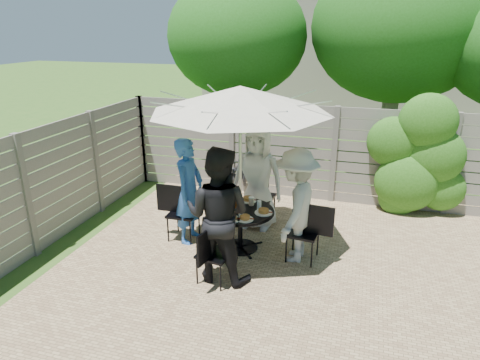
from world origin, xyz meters
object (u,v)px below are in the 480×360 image
(plate_front, at_px, (231,218))
(glass_front, at_px, (241,213))
(umbrella, at_px, (240,99))
(plate_left, at_px, (218,205))
(plate_extra, at_px, (245,218))
(person_back, at_px, (258,178))
(person_right, at_px, (296,206))
(patio_table, at_px, (240,222))
(person_front, at_px, (218,215))
(glass_left, at_px, (221,206))
(bicycle, at_px, (240,175))
(chair_right, at_px, (303,244))
(chair_front, at_px, (215,266))
(plate_right, at_px, (264,212))
(chair_left, at_px, (183,223))
(glass_right, at_px, (259,205))
(person_left, at_px, (189,191))
(syrup_jug, at_px, (238,203))
(coffee_cup, at_px, (251,201))
(glass_back, at_px, (240,198))
(chair_back, at_px, (260,207))
(plate_back, at_px, (248,199))

(plate_front, height_order, glass_front, glass_front)
(umbrella, distance_m, plate_left, 1.64)
(umbrella, height_order, plate_extra, umbrella)
(person_back, relative_size, plate_extra, 7.27)
(person_right, relative_size, plate_front, 6.39)
(patio_table, distance_m, plate_left, 0.42)
(person_front, distance_m, glass_left, 0.79)
(plate_front, bearing_deg, bicycle, 103.58)
(glass_left, xyz_separation_m, bicycle, (-0.30, 1.98, -0.21))
(chair_right, distance_m, plate_left, 1.39)
(chair_front, xyz_separation_m, plate_right, (0.42, 0.94, 0.42))
(person_right, bearing_deg, plate_left, -90.00)
(chair_left, relative_size, person_front, 0.49)
(glass_right, distance_m, bicycle, 2.00)
(person_back, height_order, chair_front, person_back)
(patio_table, height_order, chair_front, chair_front)
(umbrella, xyz_separation_m, person_right, (0.83, -0.05, -1.45))
(bicycle, bearing_deg, patio_table, -75.57)
(person_left, bearing_deg, syrup_jug, -86.28)
(chair_left, bearing_deg, coffee_cup, 7.67)
(chair_right, height_order, glass_back, chair_right)
(chair_left, bearing_deg, person_right, -4.02)
(chair_back, distance_m, bicycle, 1.14)
(chair_back, xyz_separation_m, glass_front, (0.03, -1.23, 0.42))
(chair_front, distance_m, glass_back, 1.31)
(person_left, height_order, person_right, same)
(plate_front, height_order, coffee_cup, coffee_cup)
(person_right, xyz_separation_m, plate_back, (-0.81, 0.41, -0.16))
(glass_left, relative_size, glass_right, 1.00)
(umbrella, xyz_separation_m, person_back, (0.05, 0.83, -1.40))
(plate_back, bearing_deg, coffee_cup, -57.75)
(person_front, height_order, plate_left, person_front)
(person_left, bearing_deg, plate_back, -66.55)
(glass_back, bearing_deg, glass_front, -71.28)
(patio_table, distance_m, coffee_cup, 0.35)
(person_back, distance_m, glass_back, 0.60)
(glass_right, bearing_deg, plate_back, 132.22)
(chair_front, bearing_deg, plate_front, 7.53)
(plate_right, bearing_deg, glass_back, 147.53)
(person_back, xyz_separation_m, bicycle, (-0.61, 1.07, -0.37))
(plate_right, height_order, coffee_cup, coffee_cup)
(plate_right, distance_m, glass_back, 0.53)
(coffee_cup, bearing_deg, glass_right, -39.08)
(person_right, bearing_deg, chair_left, -89.97)
(umbrella, distance_m, person_front, 1.59)
(syrup_jug, bearing_deg, glass_back, 98.80)
(patio_table, height_order, plate_right, plate_right)
(glass_back, height_order, glass_left, same)
(chair_right, relative_size, person_right, 0.53)
(syrup_jug, bearing_deg, plate_left, -173.82)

